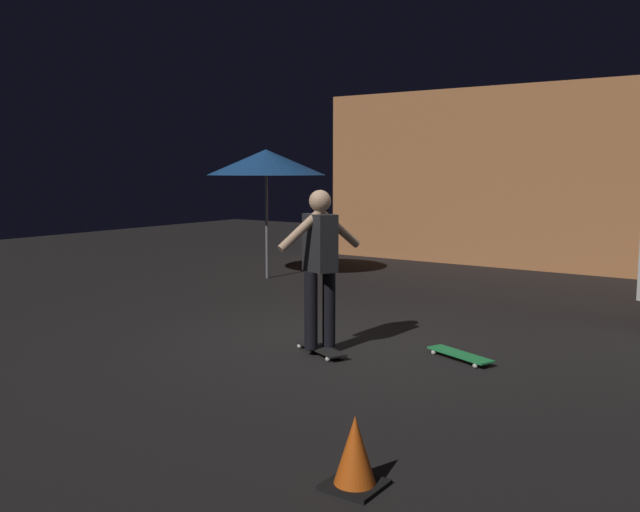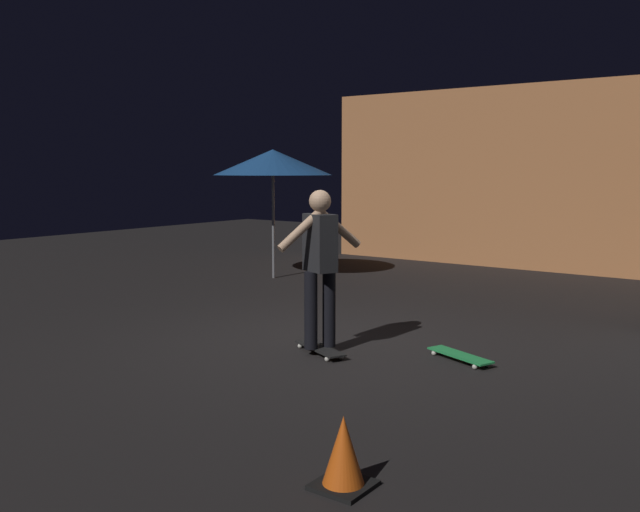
{
  "view_description": "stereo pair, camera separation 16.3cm",
  "coord_description": "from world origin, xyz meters",
  "views": [
    {
      "loc": [
        4.24,
        -6.26,
        1.95
      ],
      "look_at": [
        0.15,
        -0.42,
        1.05
      ],
      "focal_mm": 38.6,
      "sensor_mm": 36.0,
      "label": 1
    },
    {
      "loc": [
        4.37,
        -6.17,
        1.95
      ],
      "look_at": [
        0.15,
        -0.42,
        1.05
      ],
      "focal_mm": 38.6,
      "sensor_mm": 36.0,
      "label": 2
    }
  ],
  "objects": [
    {
      "name": "patio_umbrella",
      "position": [
        -3.57,
        3.24,
        2.07
      ],
      "size": [
        2.1,
        2.1,
        2.3
      ],
      "color": "slate",
      "rests_on": "ground_plane"
    },
    {
      "name": "traffic_cone",
      "position": [
        2.1,
        -2.83,
        0.21
      ],
      "size": [
        0.34,
        0.34,
        0.46
      ],
      "color": "black",
      "rests_on": "ground_plane"
    },
    {
      "name": "skateboard_spare",
      "position": [
        1.47,
        0.21,
        0.06
      ],
      "size": [
        0.8,
        0.48,
        0.07
      ],
      "color": "green",
      "rests_on": "ground_plane"
    },
    {
      "name": "ground_plane",
      "position": [
        0.0,
        0.0,
        0.0
      ],
      "size": [
        28.0,
        28.0,
        0.0
      ],
      "primitive_type": "plane",
      "color": "black"
    },
    {
      "name": "skater",
      "position": [
        0.15,
        -0.42,
        1.04
      ],
      "size": [
        0.49,
        0.93,
        1.67
      ],
      "color": "black",
      "rests_on": "skateboard_ridden"
    },
    {
      "name": "low_building",
      "position": [
        1.32,
        8.4,
        1.79
      ],
      "size": [
        11.83,
        3.0,
        3.57
      ],
      "color": "#C67A47",
      "rests_on": "ground_plane"
    },
    {
      "name": "skateboard_ridden",
      "position": [
        0.15,
        -0.42,
        0.06
      ],
      "size": [
        0.79,
        0.51,
        0.07
      ],
      "color": "black",
      "rests_on": "ground_plane"
    }
  ]
}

